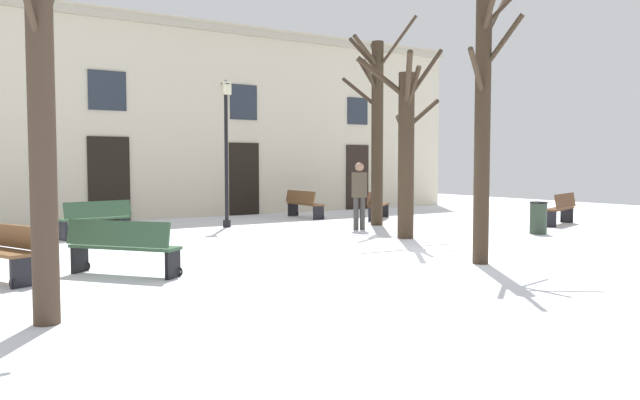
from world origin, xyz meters
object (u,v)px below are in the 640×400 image
at_px(tree_right_of_center, 406,145).
at_px(litter_bin, 538,218).
at_px(bench_far_corner, 561,208).
at_px(tree_near_facade, 484,119).
at_px(bench_facing_shops, 122,246).
at_px(tree_foreground, 42,101).
at_px(streetlamp, 226,138).
at_px(bench_back_to_back_left, 2,252).
at_px(tree_left_of_center, 376,123).
at_px(bench_by_litter_bin, 377,204).
at_px(bench_back_to_back_right, 96,219).
at_px(bench_near_center_tree, 304,204).
at_px(person_crossing_plaza, 359,192).

distance_m(tree_right_of_center, litter_bin, 4.10).
relative_size(tree_right_of_center, bench_far_corner, 2.48).
bearing_deg(tree_near_facade, bench_facing_shops, 158.03).
bearing_deg(tree_foreground, streetlamp, 54.11).
xyz_separation_m(streetlamp, bench_back_to_back_left, (-6.35, -5.55, -2.07)).
relative_size(tree_near_facade, bench_facing_shops, 3.13).
bearing_deg(tree_left_of_center, bench_by_litter_bin, 50.49).
relative_size(litter_bin, bench_back_to_back_right, 0.48).
bearing_deg(tree_right_of_center, bench_near_center_tree, 81.61).
distance_m(tree_right_of_center, bench_by_litter_bin, 5.43).
distance_m(bench_back_to_back_left, bench_by_litter_bin, 12.60).
height_order(tree_right_of_center, bench_by_litter_bin, tree_right_of_center).
bearing_deg(bench_near_center_tree, bench_far_corner, -140.14).
relative_size(tree_left_of_center, tree_right_of_center, 1.28).
bearing_deg(litter_bin, bench_facing_shops, -179.13).
bearing_deg(bench_back_to_back_left, tree_near_facade, 46.81).
xyz_separation_m(streetlamp, person_crossing_plaza, (2.72, -2.62, -1.49)).
height_order(tree_foreground, bench_facing_shops, tree_foreground).
bearing_deg(litter_bin, bench_near_center_tree, 109.43).
xyz_separation_m(bench_back_to_back_left, bench_by_litter_bin, (11.48, 5.19, 0.03)).
xyz_separation_m(streetlamp, bench_back_to_back_right, (-3.75, -0.61, -2.05)).
xyz_separation_m(litter_bin, bench_by_litter_bin, (-0.85, 5.57, 0.06)).
xyz_separation_m(tree_near_facade, bench_far_corner, (7.33, 3.64, -2.13)).
bearing_deg(bench_back_to_back_left, bench_near_center_tree, 103.13).
bearing_deg(bench_facing_shops, bench_near_center_tree, -86.01).
xyz_separation_m(tree_near_facade, bench_back_to_back_right, (-4.90, 7.82, -2.15)).
distance_m(bench_by_litter_bin, bench_back_to_back_right, 8.89).
height_order(litter_bin, bench_back_to_back_left, bench_back_to_back_left).
height_order(bench_far_corner, bench_near_center_tree, bench_far_corner).
bearing_deg(bench_by_litter_bin, tree_near_facade, -158.10).
relative_size(bench_near_center_tree, person_crossing_plaza, 0.97).
bearing_deg(tree_foreground, litter_bin, 12.40).
bearing_deg(bench_far_corner, tree_near_facade, 6.91).
relative_size(tree_near_facade, bench_back_to_back_left, 3.37).
height_order(bench_back_to_back_left, bench_by_litter_bin, bench_by_litter_bin).
xyz_separation_m(bench_back_to_back_left, bench_facing_shops, (1.70, -0.54, 0.03)).
distance_m(tree_foreground, person_crossing_plaza, 10.87).
bearing_deg(person_crossing_plaza, litter_bin, 157.65).
relative_size(streetlamp, bench_near_center_tree, 2.32).
xyz_separation_m(tree_foreground, bench_near_center_tree, (9.64, 9.97, -2.05)).
xyz_separation_m(bench_back_to_back_left, bench_near_center_tree, (9.76, 6.90, 0.02)).
distance_m(streetlamp, bench_back_to_back_right, 4.32).
bearing_deg(tree_left_of_center, person_crossing_plaza, -146.71).
bearing_deg(streetlamp, bench_back_to_back_right, -170.78).
bearing_deg(bench_back_to_back_right, streetlamp, 179.28).
height_order(tree_foreground, bench_far_corner, tree_foreground).
bearing_deg(bench_facing_shops, tree_left_of_center, -102.33).
height_order(tree_foreground, person_crossing_plaza, tree_foreground).
distance_m(tree_near_facade, tree_right_of_center, 3.92).
distance_m(tree_near_facade, bench_back_to_back_left, 8.32).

